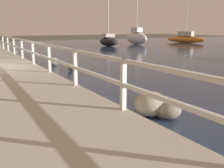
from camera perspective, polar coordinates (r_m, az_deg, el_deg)
railing at (r=12.89m, az=-16.87°, el=7.40°), size 0.10×32.50×1.06m
boulder_upstream at (r=12.74m, az=-8.58°, el=3.75°), size 0.53×0.48×0.40m
boulder_mid_strip at (r=14.69m, az=-12.64°, el=4.79°), size 0.60×0.54×0.45m
boulder_water_edge at (r=22.19m, az=-20.37°, el=6.50°), size 0.37×0.33×0.28m
boulder_near_dock at (r=6.18m, az=8.40°, el=-4.32°), size 0.78×0.70×0.58m
boulder_far_strip at (r=6.08m, az=12.40°, el=-5.55°), size 0.56×0.50×0.42m
sailboat_orange at (r=37.93m, az=15.68°, el=9.52°), size 2.50×5.86×5.40m
sailboat_white at (r=33.02m, az=5.36°, el=10.06°), size 1.19×3.97×6.16m
sailboat_black at (r=29.85m, az=-0.79°, el=9.36°), size 1.80×3.54×6.62m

